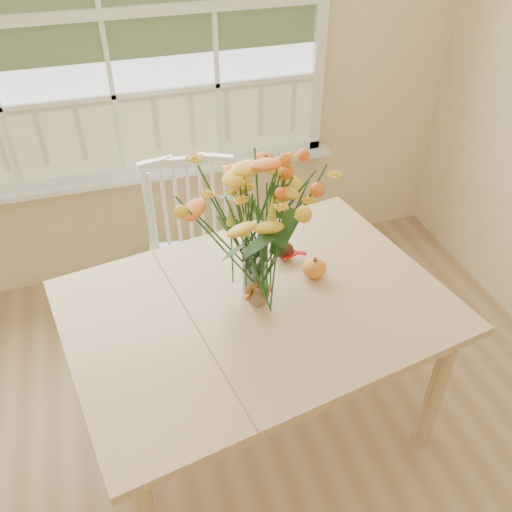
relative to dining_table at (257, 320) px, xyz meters
name	(u,v)px	position (x,y,z in m)	size (l,w,h in m)	color
wall_back	(106,55)	(-0.37, 1.36, 0.67)	(4.00, 0.02, 2.70)	beige
window	(100,18)	(-0.37, 1.32, 0.85)	(2.42, 0.12, 1.74)	silver
dining_table	(257,320)	(0.00, 0.00, 0.00)	(1.60, 1.27, 0.77)	tan
windsor_chair	(194,246)	(-0.11, 0.74, -0.13)	(0.50, 0.49, 0.98)	white
flower_vase	(254,221)	(0.02, 0.10, 0.41)	(0.45, 0.45, 0.54)	white
pumpkin	(314,269)	(0.27, 0.09, 0.13)	(0.10, 0.10, 0.08)	orange
turkey_figurine	(258,297)	(0.00, -0.01, 0.14)	(0.11, 0.10, 0.11)	#CCB78C
dark_gourd	(284,251)	(0.19, 0.24, 0.13)	(0.13, 0.09, 0.07)	#38160F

